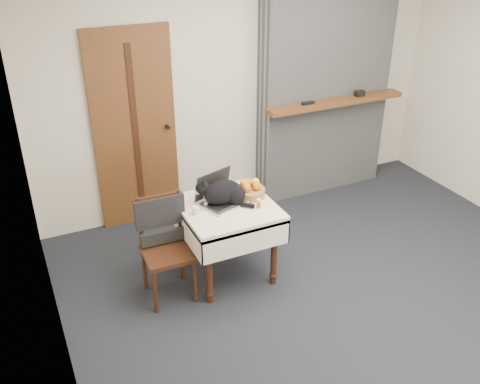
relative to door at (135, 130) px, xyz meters
The scene contains 12 objects.
ground 2.52m from the door, 58.72° to the right, with size 4.50×4.50×0.00m, color black.
room_shell 2.07m from the door, 51.56° to the right, with size 4.52×4.01×2.61m.
door is the anchor object (origin of this frame).
chimney 2.12m from the door, ahead, with size 1.62×0.48×2.60m.
side_table 1.40m from the door, 71.51° to the right, with size 0.78×0.78×0.70m.
laptop 1.27m from the door, 71.79° to the right, with size 0.44×0.40×0.27m.
cat 1.31m from the door, 71.42° to the right, with size 0.45×0.36×0.24m.
cream_jar 1.32m from the door, 84.08° to the right, with size 0.06×0.06×0.07m, color silver.
pill_bottle 1.58m from the door, 65.32° to the right, with size 0.04×0.04×0.08m.
fruit_basket 1.40m from the door, 60.61° to the right, with size 0.26×0.26×0.15m.
desk_clutter 1.38m from the door, 63.02° to the right, with size 0.14×0.02×0.01m, color black.
chair 1.33m from the door, 96.46° to the right, with size 0.42×0.41×0.89m.
Camera 1 is at (-2.35, -2.90, 2.92)m, focal length 40.00 mm.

